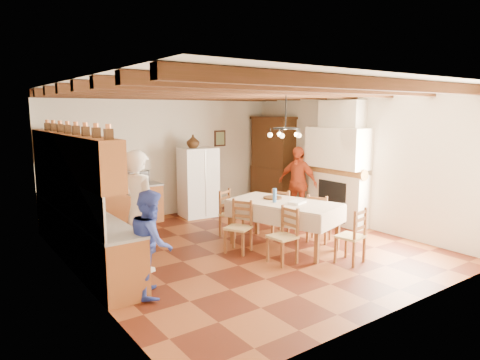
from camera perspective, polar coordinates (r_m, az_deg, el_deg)
name	(u,v)px	position (r m, az deg, el deg)	size (l,w,h in m)	color
floor	(245,248)	(8.23, 0.66, -9.03)	(6.00, 6.50, 0.02)	#45180C
ceiling	(245,86)	(7.84, 0.70, 12.45)	(6.00, 6.50, 0.02)	silver
wall_back	(167,155)	(10.68, -9.77, 3.33)	(6.00, 0.02, 3.00)	beige
wall_front	(401,198)	(5.65, 20.73, -2.25)	(6.00, 0.02, 3.00)	beige
wall_left	(77,186)	(6.59, -20.89, -0.70)	(0.02, 6.50, 3.00)	beige
wall_right	(352,159)	(9.97, 14.77, 2.75)	(0.02, 6.50, 3.00)	beige
ceiling_beams	(245,91)	(7.83, 0.70, 11.72)	(6.00, 6.30, 0.16)	#361F0C
lower_cabinets_left	(83,236)	(7.89, -20.26, -7.08)	(0.60, 4.30, 0.86)	brown
lower_cabinets_back	(111,208)	(9.98, -16.85, -3.57)	(2.30, 0.60, 0.86)	brown
countertop_left	(81,211)	(7.78, -20.44, -3.89)	(0.62, 4.30, 0.04)	slate
countertop_back	(110,188)	(9.89, -16.97, -1.02)	(2.34, 0.62, 0.04)	slate
backsplash_left	(62,194)	(7.65, -22.63, -1.79)	(0.03, 4.30, 0.60)	beige
backsplash_back	(105,172)	(10.11, -17.58, 1.00)	(2.30, 0.03, 0.60)	beige
upper_cabinets	(70,155)	(7.60, -21.75, 3.15)	(0.35, 4.20, 0.70)	brown
fireplace	(337,163)	(9.89, 12.78, 2.19)	(0.56, 1.60, 2.80)	beige
wall_picture	(220,138)	(11.38, -2.70, 5.57)	(0.34, 0.03, 0.42)	black
refrigerator	(198,182)	(10.51, -5.61, -0.28)	(0.84, 0.69, 1.69)	white
hutch	(273,162)	(11.53, 4.47, 2.40)	(0.56, 1.33, 2.42)	#351A0C
dining_table	(284,206)	(8.08, 5.91, -3.47)	(1.60, 2.24, 0.88)	beige
chandelier	(285,128)	(7.90, 6.08, 6.86)	(0.47, 0.47, 0.03)	black
chair_left_near	(282,236)	(7.32, 5.68, -7.39)	(0.42, 0.40, 0.96)	brown
chair_left_far	(238,227)	(7.83, -0.24, -6.25)	(0.42, 0.40, 0.96)	brown
chair_right_near	(319,218)	(8.61, 10.52, -4.97)	(0.42, 0.40, 0.96)	brown
chair_right_far	(284,211)	(9.08, 5.89, -4.14)	(0.42, 0.40, 0.96)	brown
chair_end_near	(350,235)	(7.54, 14.51, -7.15)	(0.42, 0.40, 0.96)	brown
chair_end_far	(232,213)	(8.85, -1.10, -4.44)	(0.42, 0.40, 0.96)	brown
person_man	(139,211)	(7.05, -13.26, -4.01)	(0.72, 0.47, 1.97)	silver
person_woman_blue	(152,243)	(6.15, -11.71, -8.18)	(0.73, 0.57, 1.49)	#30419F
person_woman_red	(297,183)	(10.24, 7.65, -0.41)	(1.02, 0.43, 1.75)	#C14521
microwave	(135,178)	(10.06, -13.88, 0.31)	(0.58, 0.39, 0.32)	silver
fridge_vase	(193,141)	(10.34, -6.29, 5.15)	(0.31, 0.31, 0.32)	#351A0C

